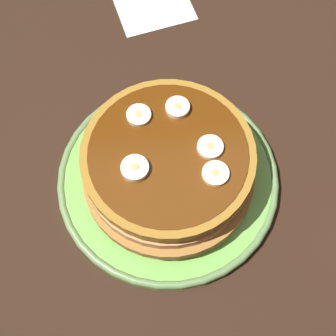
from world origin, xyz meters
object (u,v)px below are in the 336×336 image
(banana_slice_1, at_px, (210,146))
(pancake_stack, at_px, (168,165))
(plate, at_px, (168,179))
(banana_slice_3, at_px, (135,168))
(banana_slice_2, at_px, (215,174))
(banana_slice_4, at_px, (178,108))
(napkin, at_px, (152,1))
(banana_slice_0, at_px, (139,115))

(banana_slice_1, bearing_deg, pancake_stack, -87.84)
(plate, height_order, banana_slice_3, banana_slice_3)
(banana_slice_1, relative_size, banana_slice_2, 0.99)
(banana_slice_2, bearing_deg, banana_slice_4, -160.16)
(banana_slice_3, xyz_separation_m, banana_slice_4, (-0.07, 0.05, -0.00))
(plate, bearing_deg, napkin, 178.58)
(pancake_stack, xyz_separation_m, banana_slice_2, (0.03, 0.05, 0.04))
(banana_slice_2, relative_size, banana_slice_4, 1.06)
(pancake_stack, height_order, napkin, pancake_stack)
(banana_slice_1, xyz_separation_m, napkin, (-0.29, -0.04, -0.08))
(banana_slice_4, bearing_deg, banana_slice_2, 19.84)
(banana_slice_1, distance_m, banana_slice_4, 0.06)
(banana_slice_0, height_order, banana_slice_4, banana_slice_4)
(plate, height_order, banana_slice_0, banana_slice_0)
(banana_slice_0, distance_m, napkin, 0.26)
(banana_slice_0, xyz_separation_m, napkin, (-0.25, 0.04, -0.08))
(banana_slice_1, relative_size, banana_slice_3, 0.95)
(plate, relative_size, pancake_stack, 1.29)
(banana_slice_4, distance_m, napkin, 0.26)
(banana_slice_3, bearing_deg, banana_slice_1, 102.77)
(plate, xyz_separation_m, pancake_stack, (-0.00, -0.00, 0.04))
(banana_slice_0, xyz_separation_m, banana_slice_2, (0.08, 0.08, 0.00))
(banana_slice_3, height_order, napkin, banana_slice_3)
(napkin, bearing_deg, banana_slice_2, 7.03)
(pancake_stack, xyz_separation_m, banana_slice_4, (-0.05, 0.02, 0.04))
(banana_slice_0, relative_size, banana_slice_2, 0.96)
(banana_slice_3, bearing_deg, banana_slice_4, 142.44)
(pancake_stack, distance_m, banana_slice_1, 0.06)
(banana_slice_2, height_order, napkin, banana_slice_2)
(plate, xyz_separation_m, napkin, (-0.30, 0.01, -0.01))
(banana_slice_1, xyz_separation_m, banana_slice_2, (0.03, 0.00, -0.00))
(banana_slice_3, bearing_deg, pancake_stack, 114.72)
(pancake_stack, relative_size, banana_slice_4, 7.54)
(banana_slice_0, xyz_separation_m, banana_slice_4, (-0.00, 0.04, 0.00))
(plate, height_order, banana_slice_4, banana_slice_4)
(plate, bearing_deg, banana_slice_0, -150.25)
(plate, xyz_separation_m, banana_slice_3, (0.02, -0.04, 0.08))
(plate, relative_size, banana_slice_1, 9.30)
(pancake_stack, height_order, banana_slice_2, banana_slice_2)
(banana_slice_3, bearing_deg, napkin, 171.80)
(banana_slice_1, distance_m, banana_slice_2, 0.03)
(banana_slice_1, height_order, banana_slice_4, banana_slice_4)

